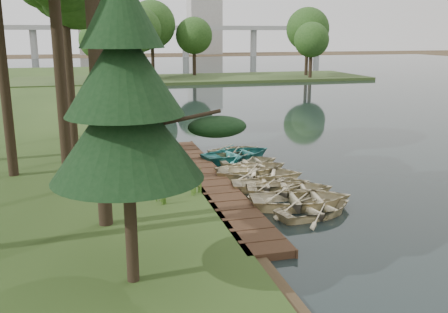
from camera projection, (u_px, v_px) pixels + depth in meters
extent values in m
plane|color=#3D2F1D|center=(244.00, 183.00, 22.75)|extent=(300.00, 300.00, 0.00)
cube|color=#392416|center=(210.00, 182.00, 22.31)|extent=(1.60, 16.00, 0.30)
cube|color=#33461F|center=(194.00, 79.00, 71.58)|extent=(50.00, 14.00, 0.45)
cylinder|color=black|center=(19.00, 63.00, 65.09)|extent=(0.50, 0.50, 4.80)
sphere|color=#254818|center=(16.00, 34.00, 64.22)|extent=(5.60, 5.60, 5.60)
cylinder|color=black|center=(72.00, 62.00, 66.76)|extent=(0.50, 0.50, 4.80)
sphere|color=#254818|center=(70.00, 34.00, 65.89)|extent=(5.60, 5.60, 5.60)
cylinder|color=black|center=(123.00, 61.00, 68.43)|extent=(0.50, 0.50, 4.80)
sphere|color=#254818|center=(121.00, 34.00, 67.57)|extent=(5.60, 5.60, 5.60)
cylinder|color=black|center=(171.00, 61.00, 70.11)|extent=(0.50, 0.50, 4.80)
sphere|color=#254818|center=(170.00, 34.00, 69.24)|extent=(5.60, 5.60, 5.60)
cylinder|color=black|center=(217.00, 60.00, 71.78)|extent=(0.50, 0.50, 4.80)
sphere|color=#254818|center=(217.00, 34.00, 70.91)|extent=(5.60, 5.60, 5.60)
cylinder|color=black|center=(261.00, 59.00, 73.45)|extent=(0.50, 0.50, 4.80)
sphere|color=#254818|center=(261.00, 34.00, 72.58)|extent=(5.60, 5.60, 5.60)
cylinder|color=black|center=(302.00, 59.00, 75.12)|extent=(0.50, 0.50, 4.80)
sphere|color=#254818|center=(303.00, 34.00, 74.26)|extent=(5.60, 5.60, 5.60)
cube|color=#A5A5A0|center=(149.00, 28.00, 135.83)|extent=(90.00, 4.00, 1.20)
cylinder|color=#A5A5A0|center=(34.00, 43.00, 129.26)|extent=(1.80, 1.80, 8.00)
cylinder|color=#A5A5A0|center=(112.00, 43.00, 134.28)|extent=(1.80, 1.80, 8.00)
cylinder|color=#A5A5A0|center=(186.00, 43.00, 139.30)|extent=(1.80, 1.80, 8.00)
cylinder|color=#A5A5A0|center=(254.00, 42.00, 144.32)|extent=(1.80, 1.80, 8.00)
cylinder|color=#A5A5A0|center=(317.00, 42.00, 149.34)|extent=(1.80, 1.80, 8.00)
cube|color=#A5A5A0|center=(204.00, 25.00, 159.35)|extent=(10.00, 8.00, 18.00)
cube|color=#A5A5A0|center=(92.00, 35.00, 155.98)|extent=(8.00, 8.00, 12.00)
imported|color=beige|center=(316.00, 207.00, 18.46)|extent=(3.72, 3.04, 0.68)
imported|color=beige|center=(302.00, 197.00, 19.32)|extent=(4.38, 3.42, 0.83)
imported|color=beige|center=(290.00, 187.00, 20.73)|extent=(4.13, 3.36, 0.75)
imported|color=beige|center=(271.00, 182.00, 21.47)|extent=(3.78, 2.97, 0.71)
imported|color=beige|center=(259.00, 172.00, 22.91)|extent=(4.68, 4.10, 0.81)
imported|color=beige|center=(253.00, 167.00, 23.86)|extent=(3.91, 3.04, 0.74)
imported|color=beige|center=(249.00, 160.00, 25.44)|extent=(2.98, 2.13, 0.62)
imported|color=teal|center=(238.00, 152.00, 26.55)|extent=(4.58, 3.79, 0.82)
imported|color=beige|center=(235.00, 149.00, 27.75)|extent=(3.37, 2.69, 0.62)
imported|color=beige|center=(125.00, 146.00, 27.21)|extent=(3.92, 3.75, 0.66)
cylinder|color=black|center=(96.00, 53.00, 15.66)|extent=(0.47, 0.47, 11.50)
cylinder|color=black|center=(60.00, 67.00, 19.57)|extent=(0.44, 0.44, 10.09)
cylinder|color=black|center=(2.00, 63.00, 21.67)|extent=(0.44, 0.44, 10.13)
cylinder|color=black|center=(70.00, 76.00, 24.78)|extent=(0.41, 0.41, 8.52)
cylinder|color=black|center=(59.00, 62.00, 30.09)|extent=(0.42, 0.42, 9.24)
cylinder|color=black|center=(131.00, 222.00, 12.78)|extent=(0.32, 0.32, 3.28)
cone|color=black|center=(126.00, 127.00, 12.18)|extent=(3.80, 3.80, 2.60)
cone|color=black|center=(123.00, 68.00, 11.84)|extent=(2.90, 2.90, 2.25)
cone|color=black|center=(120.00, 6.00, 11.50)|extent=(2.00, 2.00, 1.90)
cone|color=#3F661E|center=(162.00, 191.00, 19.09)|extent=(0.60, 0.60, 0.91)
cone|color=#3F661E|center=(197.00, 181.00, 20.10)|extent=(0.60, 0.60, 1.08)
cone|color=#3F661E|center=(170.00, 161.00, 23.17)|extent=(0.60, 0.60, 1.10)
cone|color=#3F661E|center=(161.00, 132.00, 30.00)|extent=(0.60, 0.60, 1.09)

